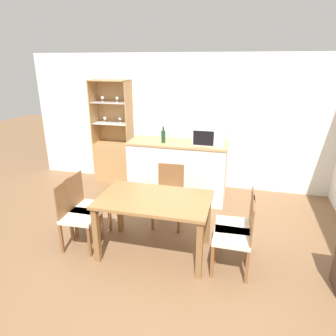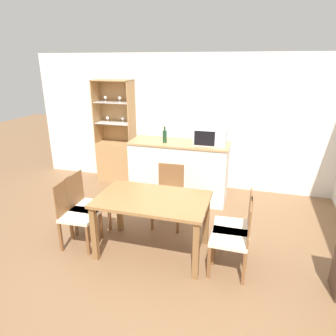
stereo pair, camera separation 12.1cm
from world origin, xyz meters
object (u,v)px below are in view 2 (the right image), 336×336
(dining_table, at_px, (152,206))
(dining_chair_side_left_near, at_px, (76,214))
(dining_chair_side_right_far, at_px, (235,226))
(microwave, at_px, (211,136))
(wine_bottle, at_px, (165,136))
(dining_chair_head_far, at_px, (169,196))
(display_cabinet, at_px, (117,153))
(dining_chair_side_left_far, at_px, (86,205))
(dining_chair_side_right_near, at_px, (234,237))

(dining_table, xyz_separation_m, dining_chair_side_left_near, (-1.04, -0.13, -0.20))
(dining_chair_side_left_near, height_order, dining_chair_side_right_far, same)
(microwave, relative_size, wine_bottle, 1.86)
(dining_chair_head_far, relative_size, dining_chair_side_left_near, 1.00)
(display_cabinet, distance_m, dining_table, 2.72)
(dining_table, height_order, dining_chair_side_right_far, dining_chair_side_right_far)
(dining_chair_head_far, relative_size, microwave, 1.74)
(dining_chair_head_far, distance_m, wine_bottle, 1.15)
(dining_chair_side_right_far, height_order, dining_chair_side_left_far, same)
(dining_chair_side_left_near, relative_size, dining_chair_side_right_near, 1.00)
(dining_chair_side_left_far, relative_size, dining_chair_side_right_near, 1.00)
(display_cabinet, xyz_separation_m, dining_chair_side_right_far, (2.59, -2.11, -0.11))
(dining_chair_side_right_far, relative_size, microwave, 1.74)
(dining_chair_side_left_near, distance_m, dining_chair_side_left_far, 0.26)
(dining_table, xyz_separation_m, microwave, (0.46, 1.73, 0.53))
(dining_table, xyz_separation_m, dining_chair_side_right_near, (1.04, -0.13, -0.20))
(dining_chair_side_right_near, bearing_deg, dining_chair_side_right_far, 0.52)
(dining_chair_head_far, xyz_separation_m, wine_bottle, (-0.32, 0.85, 0.70))
(dining_chair_side_left_far, height_order, microwave, microwave)
(dining_chair_head_far, xyz_separation_m, dining_chair_side_left_far, (-1.04, -0.64, 0.00))
(dining_table, bearing_deg, dining_chair_side_left_near, -172.77)
(dining_chair_side_left_far, bearing_deg, dining_chair_side_left_near, -0.20)
(dining_chair_side_left_near, xyz_separation_m, wine_bottle, (0.72, 1.75, 0.70))
(microwave, height_order, wine_bottle, wine_bottle)
(dining_table, distance_m, dining_chair_side_right_near, 1.07)
(dining_chair_head_far, bearing_deg, microwave, -117.90)
(dining_chair_side_right_far, xyz_separation_m, wine_bottle, (-1.36, 1.49, 0.70))
(dining_chair_side_left_near, relative_size, microwave, 1.74)
(dining_chair_side_left_near, bearing_deg, dining_table, 94.09)
(dining_chair_side_left_near, height_order, microwave, microwave)
(dining_chair_side_right_near, height_order, microwave, microwave)
(dining_table, distance_m, dining_chair_side_right_far, 1.07)
(dining_chair_head_far, bearing_deg, dining_chair_side_right_far, 146.29)
(display_cabinet, height_order, dining_chair_side_right_near, display_cabinet)
(display_cabinet, bearing_deg, dining_table, -55.32)
(dining_chair_side_right_near, bearing_deg, dining_table, 83.40)
(dining_chair_head_far, bearing_deg, wine_bottle, -72.04)
(microwave, bearing_deg, dining_chair_side_left_far, -133.06)
(display_cabinet, height_order, dining_table, display_cabinet)
(display_cabinet, height_order, dining_chair_head_far, display_cabinet)
(dining_chair_side_right_near, bearing_deg, display_cabinet, 48.04)
(display_cabinet, height_order, dining_chair_side_left_near, display_cabinet)
(display_cabinet, height_order, microwave, display_cabinet)
(dining_chair_side_left_near, distance_m, wine_bottle, 2.02)
(dining_chair_side_left_near, distance_m, dining_chair_side_right_far, 2.09)
(wine_bottle, bearing_deg, dining_table, -78.89)
(dining_chair_head_far, distance_m, dining_chair_side_right_near, 1.37)
(dining_chair_head_far, relative_size, dining_chair_side_right_far, 1.00)
(dining_table, xyz_separation_m, dining_chair_head_far, (-0.00, 0.77, -0.20))
(display_cabinet, bearing_deg, dining_chair_side_right_near, -42.47)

